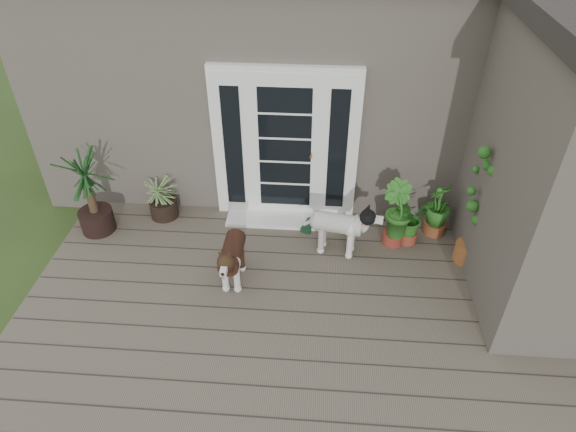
{
  "coord_description": "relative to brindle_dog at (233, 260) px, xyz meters",
  "views": [
    {
      "loc": [
        0.26,
        -3.12,
        4.41
      ],
      "look_at": [
        -0.1,
        1.75,
        0.7
      ],
      "focal_mm": 31.22,
      "sensor_mm": 36.0,
      "label": 1
    }
  ],
  "objects": [
    {
      "name": "herb_c",
      "position": [
        2.55,
        1.12,
        -0.01
      ],
      "size": [
        0.55,
        0.55,
        0.62
      ],
      "primitive_type": "imported",
      "rotation": [
        0.0,
        0.0,
        4.12
      ],
      "color": "#184E16",
      "rests_on": "deck"
    },
    {
      "name": "door_unit",
      "position": [
        0.51,
        1.41,
        0.75
      ],
      "size": [
        1.9,
        0.14,
        2.15
      ],
      "primitive_type": "cube",
      "color": "white",
      "rests_on": "deck"
    },
    {
      "name": "door_step",
      "position": [
        0.51,
        1.21,
        -0.3
      ],
      "size": [
        1.6,
        0.4,
        0.05
      ],
      "primitive_type": "cube",
      "color": "white",
      "rests_on": "deck"
    },
    {
      "name": "clog_right",
      "position": [
        0.84,
        1.08,
        -0.28
      ],
      "size": [
        0.24,
        0.33,
        0.09
      ],
      "primitive_type": null,
      "rotation": [
        0.0,
        0.0,
        -0.38
      ],
      "color": "#14321C",
      "rests_on": "deck"
    },
    {
      "name": "herb_a",
      "position": [
        2.17,
        0.89,
        -0.04
      ],
      "size": [
        0.63,
        0.63,
        0.57
      ],
      "primitive_type": "imported",
      "rotation": [
        0.0,
        0.0,
        0.67
      ],
      "color": "#224F16",
      "rests_on": "deck"
    },
    {
      "name": "house_main",
      "position": [
        0.71,
        3.46,
        1.1
      ],
      "size": [
        7.4,
        4.0,
        3.1
      ],
      "primitive_type": "cube",
      "color": "#665E54",
      "rests_on": "ground"
    },
    {
      "name": "white_dog",
      "position": [
        1.23,
        0.62,
        0.01
      ],
      "size": [
        0.85,
        0.49,
        0.67
      ],
      "primitive_type": null,
      "rotation": [
        0.0,
        0.0,
        -1.76
      ],
      "color": "white",
      "rests_on": "deck"
    },
    {
      "name": "house_wing",
      "position": [
        3.61,
        0.31,
        1.1
      ],
      "size": [
        1.6,
        2.4,
        3.1
      ],
      "primitive_type": "cube",
      "color": "#665E54",
      "rests_on": "ground"
    },
    {
      "name": "deck",
      "position": [
        0.71,
        -0.79,
        -0.39
      ],
      "size": [
        6.2,
        4.6,
        0.12
      ],
      "primitive_type": "cube",
      "color": "#6B5B4C",
      "rests_on": "ground"
    },
    {
      "name": "spider_plant",
      "position": [
        -1.19,
        1.21,
        0.02
      ],
      "size": [
        0.8,
        0.8,
        0.68
      ],
      "primitive_type": null,
      "rotation": [
        0.0,
        0.0,
        0.29
      ],
      "color": "#97B26D",
      "rests_on": "deck"
    },
    {
      "name": "herb_b",
      "position": [
        1.97,
        0.86,
        0.02
      ],
      "size": [
        0.64,
        0.64,
        0.69
      ],
      "primitive_type": "imported",
      "rotation": [
        0.0,
        0.0,
        2.26
      ],
      "color": "#1E4D16",
      "rests_on": "deck"
    },
    {
      "name": "yucca",
      "position": [
        -2.0,
        0.84,
        0.29
      ],
      "size": [
        0.89,
        0.89,
        1.23
      ],
      "primitive_type": null,
      "rotation": [
        0.0,
        0.0,
        -0.05
      ],
      "color": "black",
      "rests_on": "deck"
    },
    {
      "name": "clog_left",
      "position": [
        0.86,
        1.06,
        -0.28
      ],
      "size": [
        0.2,
        0.31,
        0.09
      ],
      "primitive_type": null,
      "rotation": [
        0.0,
        0.0,
        -0.25
      ],
      "color": "black",
      "rests_on": "deck"
    },
    {
      "name": "sapling",
      "position": [
        2.87,
        0.58,
        0.54
      ],
      "size": [
        0.53,
        0.53,
        1.74
      ],
      "primitive_type": null,
      "rotation": [
        0.0,
        0.0,
        0.03
      ],
      "color": "#205418",
      "rests_on": "deck"
    },
    {
      "name": "brindle_dog",
      "position": [
        0.0,
        0.0,
        0.0
      ],
      "size": [
        0.34,
        0.78,
        0.65
      ],
      "primitive_type": null,
      "rotation": [
        0.0,
        0.0,
        3.13
      ],
      "color": "#3C1F15",
      "rests_on": "deck"
    }
  ]
}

